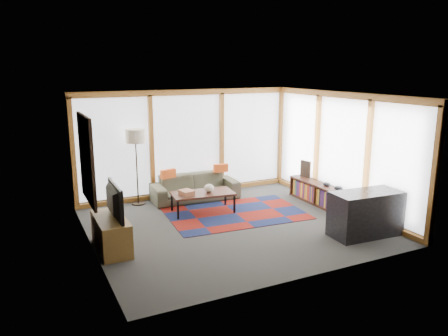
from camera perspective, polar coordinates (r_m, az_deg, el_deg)
name	(u,v)px	position (r m, az deg, el deg)	size (l,w,h in m)	color
ground	(233,225)	(8.91, 1.13, -7.43)	(5.50, 5.50, 0.00)	#2B2C29
room_envelope	(242,144)	(9.21, 2.33, 3.18)	(5.52, 5.02, 2.62)	#3E352E
rug	(236,213)	(9.56, 1.56, -5.95)	(2.91, 1.87, 0.01)	maroon
sofa	(195,187)	(10.50, -3.80, -2.53)	(2.07, 0.81, 0.60)	#414132
pillow_left	(168,174)	(10.19, -7.30, -0.75)	(0.37, 0.11, 0.21)	#DA531B
pillow_right	(221,168)	(10.69, -0.43, 0.00)	(0.36, 0.11, 0.20)	#DA531B
floor_lamp	(137,167)	(10.19, -11.33, 0.10)	(0.44, 0.44, 1.76)	black
coffee_table	(203,202)	(9.61, -2.78, -4.50)	(1.34, 0.67, 0.45)	#341E15
book_stack	(187,193)	(9.38, -4.91, -3.22)	(0.24, 0.31, 0.10)	brown
vase	(209,188)	(9.54, -1.96, -2.65)	(0.21, 0.21, 0.18)	beige
bookshelf	(320,194)	(10.35, 12.44, -3.39)	(0.35, 1.95, 0.49)	#341E15
bowl_a	(338,188)	(9.89, 14.71, -2.53)	(0.19, 0.19, 0.09)	black
bowl_b	(326,184)	(10.16, 13.24, -2.06)	(0.18, 0.18, 0.09)	black
shelf_picture	(305,169)	(10.83, 10.59, -0.12)	(0.04, 0.31, 0.41)	black
tv_console	(111,234)	(7.92, -14.53, -8.29)	(0.49, 1.17, 0.59)	brown
television	(110,201)	(7.71, -14.73, -4.22)	(1.03, 0.14, 0.60)	black
bar_counter	(366,214)	(8.68, 18.01, -5.69)	(1.34, 0.63, 0.85)	black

